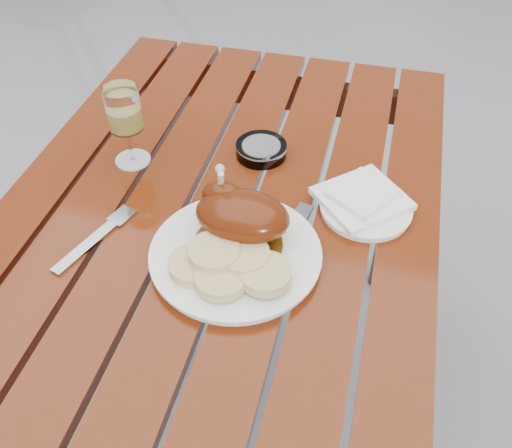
{
  "coord_description": "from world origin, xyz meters",
  "views": [
    {
      "loc": [
        0.26,
        -0.73,
        1.46
      ],
      "look_at": [
        0.09,
        -0.06,
        0.78
      ],
      "focal_mm": 40.0,
      "sensor_mm": 36.0,
      "label": 1
    }
  ],
  "objects_px": {
    "wine_glass": "(127,126)",
    "side_plate": "(366,208)",
    "ashtray": "(261,150)",
    "table": "(225,327)",
    "dinner_plate": "(236,255)"
  },
  "relations": [
    {
      "from": "wine_glass",
      "to": "side_plate",
      "type": "bearing_deg",
      "value": -4.21
    },
    {
      "from": "dinner_plate",
      "to": "side_plate",
      "type": "xyz_separation_m",
      "value": [
        0.2,
        0.17,
        -0.0
      ]
    },
    {
      "from": "dinner_plate",
      "to": "ashtray",
      "type": "xyz_separation_m",
      "value": [
        -0.03,
        0.29,
        0.0
      ]
    },
    {
      "from": "table",
      "to": "side_plate",
      "type": "height_order",
      "value": "side_plate"
    },
    {
      "from": "dinner_plate",
      "to": "wine_glass",
      "type": "height_order",
      "value": "wine_glass"
    },
    {
      "from": "dinner_plate",
      "to": "ashtray",
      "type": "height_order",
      "value": "ashtray"
    },
    {
      "from": "wine_glass",
      "to": "side_plate",
      "type": "relative_size",
      "value": 0.98
    },
    {
      "from": "wine_glass",
      "to": "ashtray",
      "type": "xyz_separation_m",
      "value": [
        0.25,
        0.08,
        -0.07
      ]
    },
    {
      "from": "table",
      "to": "dinner_plate",
      "type": "xyz_separation_m",
      "value": [
        0.07,
        -0.12,
        0.38
      ]
    },
    {
      "from": "table",
      "to": "wine_glass",
      "type": "height_order",
      "value": "wine_glass"
    },
    {
      "from": "ashtray",
      "to": "wine_glass",
      "type": "bearing_deg",
      "value": -161.48
    },
    {
      "from": "dinner_plate",
      "to": "side_plate",
      "type": "bearing_deg",
      "value": 40.94
    },
    {
      "from": "wine_glass",
      "to": "table",
      "type": "bearing_deg",
      "value": -23.93
    },
    {
      "from": "wine_glass",
      "to": "ashtray",
      "type": "distance_m",
      "value": 0.27
    },
    {
      "from": "table",
      "to": "dinner_plate",
      "type": "height_order",
      "value": "dinner_plate"
    }
  ]
}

